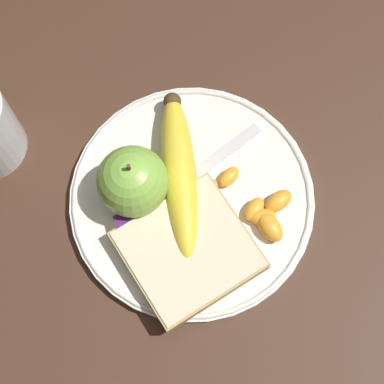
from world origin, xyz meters
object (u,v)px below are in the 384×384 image
apple (133,181)px  jam_packet (137,228)px  plate (192,199)px  banana (179,174)px  bread_slice (188,251)px  fork (180,186)px

apple → jam_packet: bearing=-103.0°
plate → jam_packet: bearing=-165.9°
banana → bread_slice: bearing=-101.8°
banana → bread_slice: 0.08m
plate → fork: 0.02m
jam_packet → bread_slice: bearing=-43.3°
apple → banana: apple is taller
plate → bread_slice: 0.06m
bread_slice → jam_packet: size_ratio=3.56×
apple → jam_packet: apple is taller
plate → bread_slice: bearing=-112.0°
plate → bread_slice: bread_slice is taller
apple → bread_slice: (0.03, -0.08, -0.02)m
plate → apple: 0.07m
banana → jam_packet: bearing=-145.5°
apple → fork: bearing=-10.7°
fork → jam_packet: bearing=9.6°
fork → jam_packet: 0.06m
banana → plate: bearing=-76.3°
bread_slice → fork: bread_slice is taller
plate → fork: (-0.01, 0.02, 0.01)m
fork → banana: bearing=-128.8°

